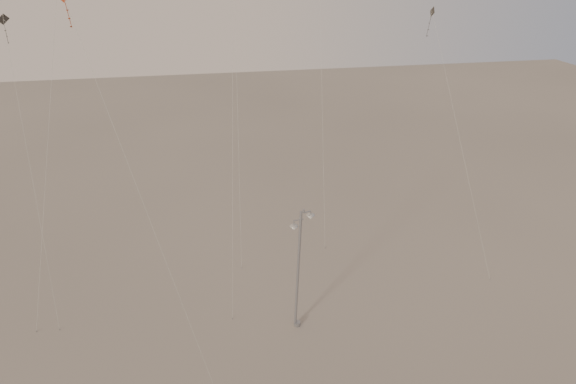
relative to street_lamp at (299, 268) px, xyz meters
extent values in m
plane|color=gray|center=(-0.09, -3.50, -4.97)|extent=(160.00, 160.00, 0.00)
cylinder|color=#999BA2|center=(-0.06, -0.01, -4.82)|extent=(0.44, 0.44, 0.30)
cylinder|color=#999BA2|center=(-0.06, -0.01, -0.38)|extent=(0.49, 0.18, 9.19)
cylinder|color=#999BA2|center=(0.25, -0.01, 4.26)|extent=(0.14, 0.14, 0.18)
cylinder|color=#999BA2|center=(0.48, 0.07, 4.11)|extent=(0.50, 0.23, 0.07)
cylinder|color=#999BA2|center=(0.72, 0.15, 3.96)|extent=(0.06, 0.06, 0.30)
ellipsoid|color=#B3B3AE|center=(0.72, 0.15, 3.81)|extent=(0.52, 0.52, 0.18)
cylinder|color=#999BA2|center=(-0.05, -0.03, 3.66)|extent=(0.60, 0.10, 0.07)
cylinder|color=#999BA2|center=(-0.35, -0.05, 3.46)|extent=(0.06, 0.06, 0.40)
ellipsoid|color=#B3B3AE|center=(-0.35, -0.05, 3.26)|extent=(0.52, 0.52, 0.18)
cylinder|color=beige|center=(-13.54, 7.32, 13.94)|extent=(8.56, 9.55, 37.73)
cylinder|color=#999BA2|center=(-17.81, 2.56, -4.92)|extent=(0.06, 0.06, 0.10)
cylinder|color=beige|center=(-3.38, 6.31, 7.85)|extent=(2.18, 9.83, 25.55)
cylinder|color=#999BA2|center=(-4.47, 1.40, -4.92)|extent=(0.06, 0.06, 0.10)
cylinder|color=beige|center=(-2.54, 10.93, 13.42)|extent=(1.60, 7.64, 36.69)
cylinder|color=#999BA2|center=(-3.33, 7.12, -4.92)|extent=(0.06, 0.06, 0.10)
cylinder|color=#953215|center=(-10.42, -1.04, 15.64)|extent=(0.05, 0.17, 1.06)
cylinder|color=beige|center=(-7.93, -3.57, 5.76)|extent=(5.03, 4.79, 21.38)
cube|color=#272421|center=(11.22, 8.78, 14.34)|extent=(0.22, 0.74, 0.71)
cylinder|color=#272421|center=(11.08, 8.73, 13.33)|extent=(0.22, 0.08, 1.40)
cylinder|color=beige|center=(13.60, 5.44, 4.71)|extent=(4.77, 6.69, 19.27)
cylinder|color=#999BA2|center=(15.98, 2.10, -4.92)|extent=(0.06, 0.06, 0.10)
cylinder|color=beige|center=(4.00, 11.56, 10.26)|extent=(0.32, 5.80, 30.37)
cylinder|color=#999BA2|center=(4.16, 8.67, -4.92)|extent=(0.06, 0.06, 0.10)
cube|color=#272421|center=(-16.96, 9.40, 14.36)|extent=(0.67, 0.31, 0.69)
cylinder|color=#272421|center=(-17.07, 9.51, 13.47)|extent=(0.15, 0.15, 1.18)
cylinder|color=beige|center=(-16.62, 5.92, 4.72)|extent=(0.70, 6.97, 19.29)
cylinder|color=#999BA2|center=(-16.28, 2.44, -4.92)|extent=(0.06, 0.06, 0.10)
camera|label=1|loc=(-4.80, -22.81, 17.96)|focal=28.00mm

